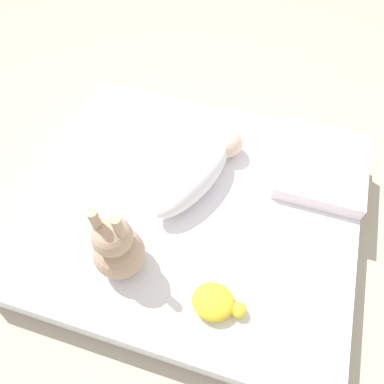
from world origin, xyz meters
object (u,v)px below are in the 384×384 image
pillow (322,166)px  turtle_plush (216,302)px  bunny_plush (117,248)px  swaddled_baby (198,173)px

pillow → turtle_plush: bearing=-112.4°
pillow → turtle_plush: turtle_plush is taller
bunny_plush → pillow: bearing=44.1°
pillow → bunny_plush: 0.89m
swaddled_baby → bunny_plush: bunny_plush is taller
swaddled_baby → turtle_plush: bearing=-134.5°
turtle_plush → pillow: bearing=67.6°
swaddled_baby → pillow: size_ratio=1.32×
pillow → turtle_plush: size_ratio=2.05×
bunny_plush → turtle_plush: 0.38m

